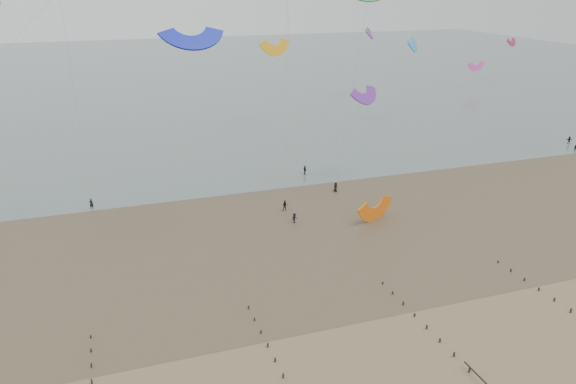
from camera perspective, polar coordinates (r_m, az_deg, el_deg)
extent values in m
plane|color=brown|center=(64.34, 11.50, -14.84)|extent=(500.00, 500.00, 0.00)
plane|color=#475654|center=(248.75, -12.42, 11.77)|extent=(500.00, 500.00, 0.00)
plane|color=#473A28|center=(92.02, 0.66, -2.93)|extent=(500.00, 500.00, 0.00)
ellipsoid|color=slate|center=(76.68, -8.91, -8.36)|extent=(23.60, 14.36, 0.01)
ellipsoid|color=slate|center=(98.87, 6.65, -1.35)|extent=(33.64, 18.32, 0.01)
ellipsoid|color=slate|center=(110.77, 24.11, -0.63)|extent=(19.65, 13.67, 0.01)
ellipsoid|color=slate|center=(92.86, -24.52, -4.72)|extent=(26.95, 14.22, 0.01)
cube|color=black|center=(60.97, -19.31, -17.74)|extent=(0.16, 0.16, 0.54)
cube|color=black|center=(63.09, -19.34, -16.30)|extent=(0.16, 0.16, 0.51)
cube|color=black|center=(65.25, -19.37, -14.95)|extent=(0.16, 0.16, 0.48)
cube|color=black|center=(67.44, -19.40, -13.70)|extent=(0.16, 0.16, 0.45)
cube|color=black|center=(58.51, -0.48, -18.17)|extent=(0.16, 0.16, 0.59)
cube|color=black|center=(60.49, -1.31, -16.70)|extent=(0.16, 0.16, 0.57)
cube|color=black|center=(62.51, -2.07, -15.31)|extent=(0.16, 0.16, 0.54)
cube|color=black|center=(64.58, -2.77, -14.01)|extent=(0.16, 0.16, 0.51)
cube|color=black|center=(66.69, -3.42, -12.79)|extent=(0.16, 0.16, 0.48)
cube|color=black|center=(68.83, -4.02, -11.65)|extent=(0.16, 0.16, 0.45)
cube|color=black|center=(61.91, 17.95, -16.82)|extent=(0.16, 0.16, 0.65)
cube|color=black|center=(63.56, 16.52, -15.56)|extent=(0.16, 0.16, 0.62)
cube|color=black|center=(65.28, 15.18, -14.35)|extent=(0.16, 0.16, 0.59)
cube|color=black|center=(67.06, 13.92, -13.19)|extent=(0.16, 0.16, 0.57)
cube|color=black|center=(68.89, 12.74, -12.10)|extent=(0.16, 0.16, 0.54)
cube|color=black|center=(70.78, 11.63, -11.05)|extent=(0.16, 0.16, 0.51)
cube|color=black|center=(72.71, 10.59, -10.06)|extent=(0.16, 0.16, 0.48)
cube|color=black|center=(74.68, 9.60, -9.11)|extent=(0.16, 0.16, 0.45)
cube|color=black|center=(75.82, 26.80, -10.72)|extent=(0.16, 0.16, 0.59)
cube|color=black|center=(77.35, 25.44, -9.85)|extent=(0.16, 0.16, 0.57)
cube|color=black|center=(78.95, 24.14, -9.01)|extent=(0.16, 0.16, 0.54)
cube|color=black|center=(80.60, 22.89, -8.20)|extent=(0.16, 0.16, 0.51)
cube|color=black|center=(82.30, 21.70, -7.42)|extent=(0.16, 0.16, 0.48)
cube|color=black|center=(84.04, 20.57, -6.66)|extent=(0.16, 0.16, 0.45)
imported|color=black|center=(102.11, -19.35, -1.14)|extent=(0.77, 0.59, 1.88)
imported|color=black|center=(90.86, 0.66, -2.68)|extent=(1.24, 0.92, 1.71)
imported|color=black|center=(151.26, 26.66, 4.74)|extent=(1.75, 1.06, 1.80)
imported|color=black|center=(95.63, -0.29, -1.40)|extent=(1.02, 0.87, 1.84)
imported|color=black|center=(145.02, 27.14, 3.98)|extent=(0.72, 0.84, 1.50)
imported|color=black|center=(113.55, 1.73, 2.25)|extent=(0.56, 1.15, 1.89)
imported|color=black|center=(104.61, 4.85, 0.51)|extent=(0.94, 1.06, 1.82)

